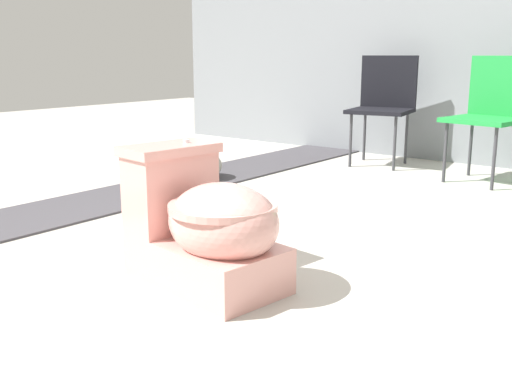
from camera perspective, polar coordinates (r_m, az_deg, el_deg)
name	(u,v)px	position (r m, az deg, el deg)	size (l,w,h in m)	color
ground_plane	(209,271)	(2.41, -4.46, -7.55)	(14.00, 14.00, 0.00)	#B7B2A8
gravel_strip	(108,200)	(3.63, -13.91, -0.72)	(0.56, 8.00, 0.01)	#423F44
toilet	(206,227)	(2.21, -4.75, -3.39)	(0.68, 0.46, 0.52)	#E09E93
folding_chair_left	(384,98)	(4.80, 12.13, 8.74)	(0.51, 0.51, 0.83)	black
folding_chair_middle	(493,105)	(4.33, 21.62, 7.70)	(0.50, 0.50, 0.83)	#1E8C38
boulder_near	(198,165)	(4.12, -5.58, 2.53)	(0.35, 0.33, 0.20)	gray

